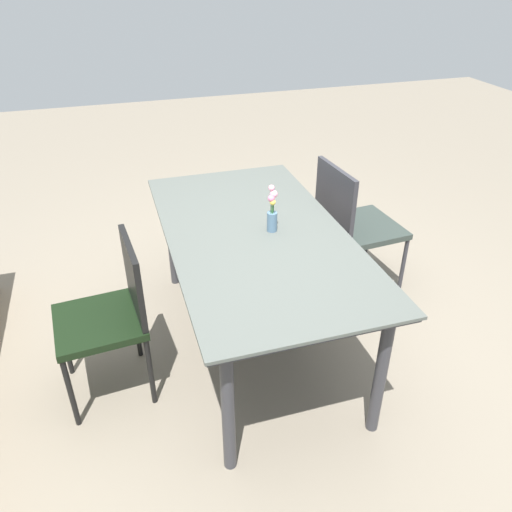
% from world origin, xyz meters
% --- Properties ---
extents(ground_plane, '(12.00, 12.00, 0.00)m').
position_xyz_m(ground_plane, '(0.00, 0.00, 0.00)').
color(ground_plane, '#756B5B').
extents(dining_table, '(1.80, 0.95, 0.77)m').
position_xyz_m(dining_table, '(0.02, 0.04, 0.70)').
color(dining_table, '#4C514C').
rests_on(dining_table, ground).
extents(chair_far_side, '(0.47, 0.47, 0.88)m').
position_xyz_m(chair_far_side, '(-0.09, 0.84, 0.51)').
color(chair_far_side, black).
rests_on(chair_far_side, ground).
extents(chair_near_right, '(0.52, 0.52, 0.92)m').
position_xyz_m(chair_near_right, '(0.42, -0.75, 0.52)').
color(chair_near_right, '#2D3632').
rests_on(chair_near_right, ground).
extents(flower_vase, '(0.06, 0.06, 0.26)m').
position_xyz_m(flower_vase, '(0.02, -0.05, 0.88)').
color(flower_vase, slate).
rests_on(flower_vase, dining_table).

